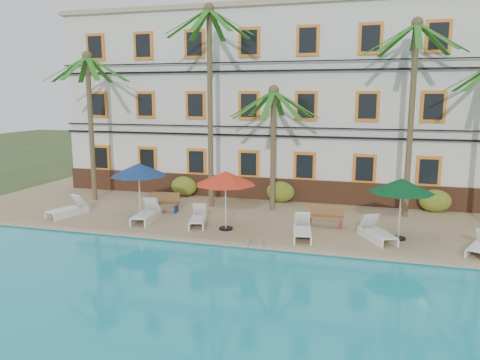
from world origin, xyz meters
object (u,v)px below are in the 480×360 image
(lounger_a, at_px, (68,209))
(lounger_c, at_px, (198,218))
(umbrella_blue, at_px, (139,170))
(lounger_d, at_px, (302,230))
(palm_c, at_px, (273,129))
(lounger_b, at_px, (146,214))
(umbrella_green, at_px, (402,186))
(pool_ladder, at_px, (255,248))
(palm_b, at_px, (210,82))
(umbrella_red, at_px, (226,178))
(lounger_e, at_px, (377,232))
(palm_d, at_px, (413,93))
(bench_right, at_px, (326,216))
(palm_a, at_px, (90,106))
(bench_left, at_px, (164,202))

(lounger_a, relative_size, lounger_c, 1.09)
(umbrella_blue, xyz_separation_m, lounger_a, (-3.39, -0.63, -1.91))
(lounger_c, xyz_separation_m, lounger_d, (4.61, -0.56, 0.02))
(palm_c, distance_m, lounger_b, 7.13)
(lounger_b, bearing_deg, palm_c, 36.04)
(lounger_a, distance_m, lounger_c, 6.39)
(umbrella_blue, distance_m, umbrella_green, 11.25)
(lounger_b, bearing_deg, pool_ladder, -22.13)
(umbrella_blue, distance_m, lounger_c, 3.59)
(palm_c, xyz_separation_m, umbrella_blue, (-5.50, -3.14, -1.75))
(umbrella_blue, relative_size, lounger_c, 1.37)
(palm_b, height_order, lounger_a, palm_b)
(palm_c, xyz_separation_m, umbrella_red, (-1.14, -3.90, -1.79))
(lounger_b, relative_size, lounger_e, 1.03)
(palm_d, xyz_separation_m, lounger_d, (-4.07, -4.50, -5.33))
(bench_right, bearing_deg, umbrella_blue, -174.07)
(umbrella_red, distance_m, umbrella_green, 6.91)
(lounger_c, distance_m, pool_ladder, 3.93)
(palm_a, relative_size, lounger_c, 4.09)
(lounger_d, relative_size, pool_ladder, 2.71)
(lounger_d, bearing_deg, lounger_c, 173.13)
(umbrella_green, xyz_separation_m, lounger_e, (-0.81, -0.34, -1.82))
(palm_c, distance_m, lounger_e, 7.14)
(palm_b, height_order, palm_c, palm_b)
(umbrella_green, height_order, lounger_b, umbrella_green)
(palm_a, bearing_deg, lounger_d, -17.26)
(lounger_d, xyz_separation_m, lounger_e, (2.83, 0.45, 0.01))
(lounger_d, distance_m, bench_left, 7.41)
(palm_c, height_order, umbrella_red, palm_c)
(lounger_b, bearing_deg, palm_d, 19.78)
(palm_b, bearing_deg, lounger_d, -36.78)
(palm_b, xyz_separation_m, bench_right, (5.93, -2.07, -5.68))
(lounger_e, bearing_deg, bench_right, 146.92)
(bench_left, distance_m, bench_right, 7.78)
(palm_b, height_order, palm_d, palm_b)
(lounger_b, bearing_deg, lounger_e, -0.27)
(palm_a, xyz_separation_m, bench_left, (4.71, -1.37, -4.52))
(umbrella_red, relative_size, pool_ladder, 3.43)
(umbrella_green, bearing_deg, lounger_d, -167.79)
(lounger_b, height_order, lounger_c, lounger_b)
(palm_b, relative_size, bench_left, 6.44)
(palm_d, height_order, umbrella_green, palm_d)
(lounger_b, distance_m, lounger_e, 9.88)
(bench_right, distance_m, pool_ladder, 4.24)
(lounger_b, height_order, lounger_d, lounger_b)
(lounger_c, bearing_deg, palm_c, 54.71)
(lounger_c, distance_m, lounger_d, 4.64)
(palm_d, xyz_separation_m, lounger_e, (-1.25, -4.05, -5.32))
(lounger_d, relative_size, lounger_e, 0.98)
(palm_b, distance_m, umbrella_green, 10.21)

